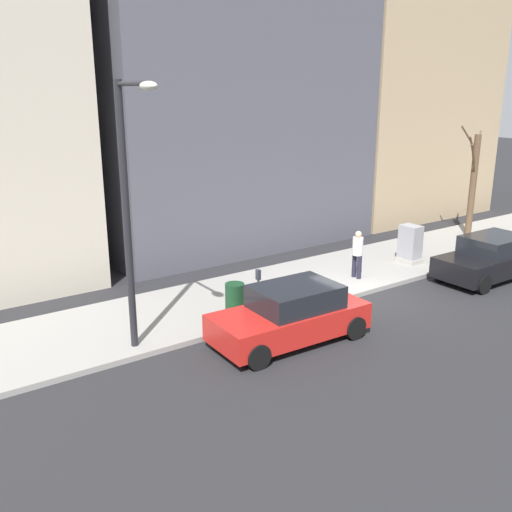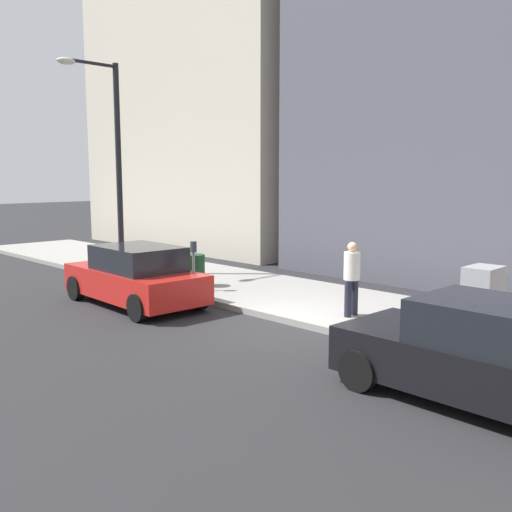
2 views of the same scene
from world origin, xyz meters
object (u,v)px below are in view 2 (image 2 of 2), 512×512
at_px(parking_meter, 194,261).
at_px(parked_car_red, 136,276).
at_px(parked_car_black, 489,355).
at_px(pedestrian_near_meter, 352,275).
at_px(office_tower_right, 260,10).
at_px(trash_bin, 195,270).
at_px(streetlamp, 111,151).
at_px(utility_box, 482,305).

bearing_deg(parking_meter, parked_car_red, 174.14).
bearing_deg(parked_car_black, pedestrian_near_meter, 60.27).
distance_m(parked_car_black, office_tower_right, 24.14).
bearing_deg(pedestrian_near_meter, office_tower_right, 52.23).
bearing_deg(trash_bin, pedestrian_near_meter, -87.08).
height_order(parked_car_red, trash_bin, parked_car_red).
bearing_deg(streetlamp, office_tower_right, 23.04).
bearing_deg(office_tower_right, utility_box, -122.56).
distance_m(parking_meter, trash_bin, 0.78).
bearing_deg(parked_car_red, parked_car_black, -87.95).
relative_size(utility_box, office_tower_right, 0.06).
height_order(utility_box, trash_bin, utility_box).
xyz_separation_m(pedestrian_near_meter, office_tower_right, (10.49, 13.33, 10.21)).
bearing_deg(streetlamp, pedestrian_near_meter, -84.07).
bearing_deg(parked_car_black, parking_meter, 79.77).
distance_m(utility_box, office_tower_right, 21.89).
height_order(parked_car_black, trash_bin, parked_car_black).
height_order(parked_car_red, pedestrian_near_meter, pedestrian_near_meter).
xyz_separation_m(trash_bin, pedestrian_near_meter, (0.27, -5.20, 0.49)).
height_order(utility_box, office_tower_right, office_tower_right).
relative_size(parked_car_red, office_tower_right, 0.19).
bearing_deg(office_tower_right, parked_car_black, -126.51).
xyz_separation_m(streetlamp, pedestrian_near_meter, (0.88, -8.49, -2.93)).
bearing_deg(trash_bin, parking_meter, -131.25).
bearing_deg(streetlamp, parking_meter, -87.48).
xyz_separation_m(parked_car_black, utility_box, (2.56, 1.23, 0.11)).
relative_size(parked_car_red, trash_bin, 4.73).
distance_m(parking_meter, pedestrian_near_meter, 4.74).
xyz_separation_m(trash_bin, office_tower_right, (10.76, 8.13, 10.69)).
height_order(utility_box, pedestrian_near_meter, pedestrian_near_meter).
relative_size(parking_meter, pedestrian_near_meter, 0.81).
distance_m(parked_car_black, utility_box, 2.84).
distance_m(parking_meter, utility_box, 7.63).
bearing_deg(trash_bin, utility_box, -87.17).
xyz_separation_m(parked_car_red, streetlamp, (1.56, 3.63, 3.28)).
distance_m(streetlamp, office_tower_right, 14.34).
xyz_separation_m(parked_car_black, parking_meter, (1.71, 8.81, 0.24)).
xyz_separation_m(parked_car_black, parked_car_red, (-0.02, 8.99, 0.00)).
height_order(pedestrian_near_meter, office_tower_right, office_tower_right).
distance_m(utility_box, streetlamp, 11.86).
height_order(parking_meter, utility_box, utility_box).
bearing_deg(utility_box, pedestrian_near_meter, 92.67).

